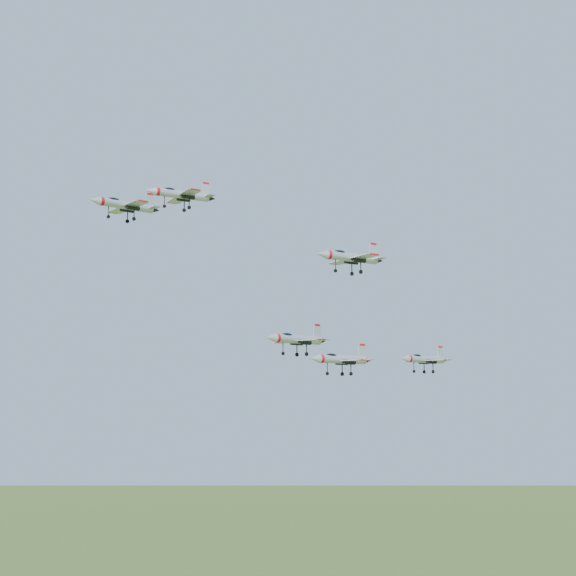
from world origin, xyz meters
TOP-DOWN VIEW (x-y plane):
  - jet_lead at (-15.40, 13.01)m, footprint 12.74×10.55m
  - jet_left_high at (-10.78, 1.99)m, footprint 11.70×9.70m
  - jet_right_high at (2.77, -22.87)m, footprint 11.20×9.22m
  - jet_left_low at (14.88, 7.87)m, footprint 14.01×11.68m
  - jet_right_low at (7.13, -14.93)m, footprint 11.29×9.27m
  - jet_trail at (35.12, -2.64)m, footprint 11.83×9.77m

SIDE VIEW (x-z plane):
  - jet_right_low at x=7.13m, z-range 113.26..116.29m
  - jet_trail at x=35.12m, z-range 114.41..117.57m
  - jet_left_low at x=14.88m, z-range 117.49..121.23m
  - jet_right_high at x=2.77m, z-range 126.73..129.72m
  - jet_lead at x=-15.40m, z-range 138.62..142.02m
  - jet_left_high at x=-10.78m, z-range 138.81..141.94m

